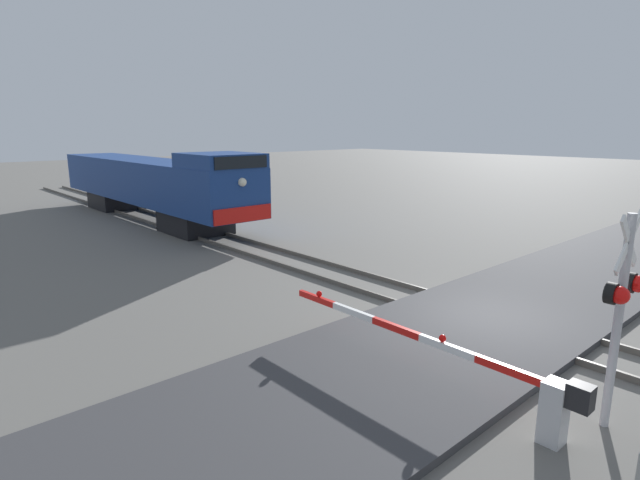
% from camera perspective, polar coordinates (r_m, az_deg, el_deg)
% --- Properties ---
extents(ground_plane, '(160.00, 160.00, 0.00)m').
position_cam_1_polar(ground_plane, '(13.78, 18.63, -8.92)').
color(ground_plane, '#605E59').
extents(rail_track_left, '(0.08, 80.00, 0.15)m').
position_cam_1_polar(rail_track_left, '(13.16, 17.08, -9.47)').
color(rail_track_left, '#59544C').
rests_on(rail_track_left, ground_plane).
extents(rail_track_right, '(0.08, 80.00, 0.15)m').
position_cam_1_polar(rail_track_right, '(14.35, 20.09, -7.84)').
color(rail_track_right, '#59544C').
rests_on(rail_track_right, ground_plane).
extents(road_surface, '(36.00, 4.88, 0.16)m').
position_cam_1_polar(road_surface, '(13.75, 18.65, -8.61)').
color(road_surface, '#38383A').
rests_on(road_surface, ground_plane).
extents(locomotive, '(2.94, 18.68, 3.86)m').
position_cam_1_polar(locomotive, '(28.82, -18.63, 6.18)').
color(locomotive, black).
rests_on(locomotive, ground_plane).
extents(crossing_signal, '(1.18, 0.33, 3.65)m').
position_cam_1_polar(crossing_signal, '(9.34, 31.14, -5.89)').
color(crossing_signal, '#ADADB2').
rests_on(crossing_signal, ground_plane).
extents(crossing_gate, '(0.36, 6.75, 1.16)m').
position_cam_1_polar(crossing_gate, '(9.38, 19.16, -14.45)').
color(crossing_gate, silver).
rests_on(crossing_gate, ground_plane).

